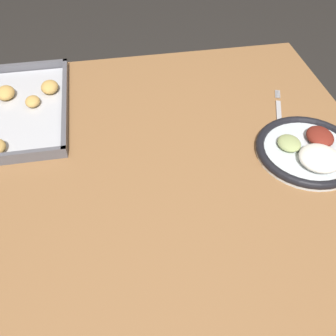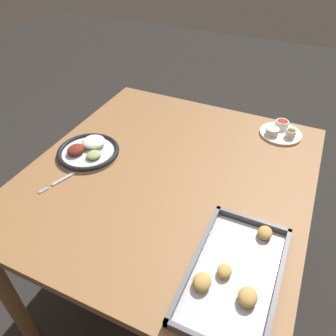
% 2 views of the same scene
% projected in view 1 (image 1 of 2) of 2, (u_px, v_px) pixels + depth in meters
% --- Properties ---
extents(ground_plane, '(8.00, 8.00, 0.00)m').
position_uv_depth(ground_plane, '(168.00, 323.00, 1.41)').
color(ground_plane, '#282623').
extents(dining_table, '(1.09, 1.01, 0.75)m').
position_uv_depth(dining_table, '(169.00, 210.00, 0.94)').
color(dining_table, olive).
rests_on(dining_table, ground_plane).
extents(dinner_plate, '(0.24, 0.24, 0.04)m').
position_uv_depth(dinner_plate, '(309.00, 151.00, 0.92)').
color(dinner_plate, silver).
rests_on(dinner_plate, dining_table).
extents(fork, '(0.20, 0.08, 0.00)m').
position_uv_depth(fork, '(279.00, 115.00, 1.03)').
color(fork, '#B2B2B7').
rests_on(fork, dining_table).
extents(baking_tray, '(0.41, 0.23, 0.04)m').
position_uv_depth(baking_tray, '(23.00, 107.00, 1.04)').
color(baking_tray, '#595960').
rests_on(baking_tray, dining_table).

